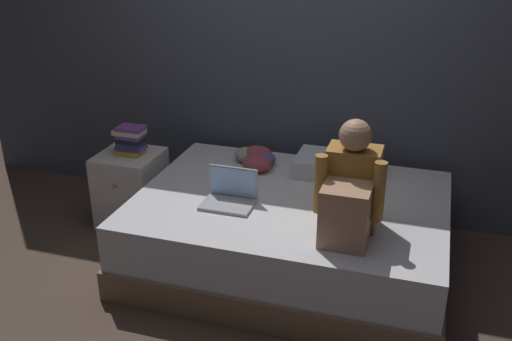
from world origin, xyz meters
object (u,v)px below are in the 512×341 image
object	(u,v)px
clothes_pile	(256,158)
book_stack	(131,140)
laptop	(230,195)
pillow	(337,166)
nightstand	(131,188)
bed	(290,232)
person_sitting	(350,192)

from	to	relation	value
clothes_pile	book_stack	bearing A→B (deg)	-167.74
laptop	pillow	distance (m)	0.85
pillow	nightstand	bearing A→B (deg)	-172.07
nightstand	pillow	size ratio (longest dim) A/B	0.99
book_stack	clothes_pile	xyz separation A→B (m)	(0.90, 0.20, -0.11)
bed	pillow	world-z (taller)	pillow
person_sitting	clothes_pile	size ratio (longest dim) A/B	1.94
bed	person_sitting	size ratio (longest dim) A/B	3.05
bed	book_stack	world-z (taller)	book_stack
pillow	clothes_pile	distance (m)	0.59
bed	nightstand	size ratio (longest dim) A/B	3.62
person_sitting	nightstand	bearing A→B (deg)	161.68
book_stack	laptop	bearing A→B (deg)	-25.48
laptop	book_stack	xyz separation A→B (m)	(-0.93, 0.44, 0.11)
nightstand	clothes_pile	xyz separation A→B (m)	(0.92, 0.20, 0.28)
bed	laptop	distance (m)	0.50
nightstand	person_sitting	bearing A→B (deg)	-18.32
nightstand	laptop	distance (m)	1.08
book_stack	clothes_pile	size ratio (longest dim) A/B	0.67
laptop	clothes_pile	bearing A→B (deg)	92.63
bed	book_stack	bearing A→B (deg)	168.97
person_sitting	book_stack	size ratio (longest dim) A/B	2.90
laptop	clothes_pile	xyz separation A→B (m)	(-0.03, 0.64, 0.00)
nightstand	laptop	bearing A→B (deg)	-24.44
pillow	book_stack	world-z (taller)	book_stack
person_sitting	book_stack	distance (m)	1.79
clothes_pile	nightstand	bearing A→B (deg)	-167.55
bed	nightstand	distance (m)	1.32
laptop	pillow	bearing A→B (deg)	49.17
person_sitting	pillow	distance (m)	0.83
nightstand	book_stack	size ratio (longest dim) A/B	2.45
nightstand	bed	bearing A→B (deg)	-10.44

